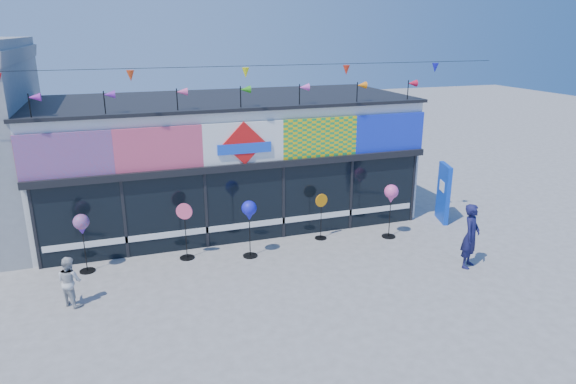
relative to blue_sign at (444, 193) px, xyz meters
name	(u,v)px	position (x,y,z in m)	size (l,w,h in m)	color
ground	(281,293)	(-6.78, -3.04, -0.99)	(80.00, 80.00, 0.00)	slate
kite_shop	(226,158)	(-6.78, 2.90, 1.06)	(16.00, 5.70, 5.31)	white
blue_sign	(444,193)	(0.00, 0.00, 0.00)	(0.44, 0.99, 1.97)	#0C3BBC
spinner_0	(82,226)	(-11.36, -0.23, 0.32)	(0.41, 0.41, 1.64)	black
spinner_1	(185,230)	(-8.68, -0.25, -0.12)	(0.44, 0.42, 1.65)	black
spinner_2	(249,212)	(-6.94, -0.71, 0.35)	(0.43, 0.43, 1.68)	black
spinner_3	(321,215)	(-4.51, -0.14, -0.22)	(0.41, 0.37, 1.46)	black
spinner_4	(391,195)	(-2.44, -0.72, 0.38)	(0.43, 0.43, 1.72)	black
adult_man	(471,236)	(-1.43, -3.29, -0.09)	(0.66, 0.43, 1.80)	#151643
child	(70,281)	(-11.64, -1.98, -0.38)	(0.60, 0.34, 1.23)	beige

